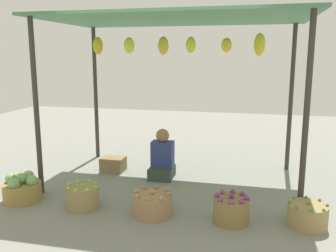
{
  "coord_description": "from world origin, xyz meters",
  "views": [
    {
      "loc": [
        1.14,
        -5.33,
        1.91
      ],
      "look_at": [
        0.0,
        -0.51,
        0.95
      ],
      "focal_mm": 39.22,
      "sensor_mm": 36.0,
      "label": 1
    }
  ],
  "objects_px": {
    "basket_potatoes": "(152,204)",
    "basket_purple_onions": "(231,209)",
    "basket_cabbages": "(22,189)",
    "basket_green_chilies": "(307,215)",
    "wooden_crate_near_vendor": "(113,164)",
    "basket_limes": "(83,197)",
    "vendor_person": "(162,159)"
  },
  "relations": [
    {
      "from": "basket_potatoes",
      "to": "basket_purple_onions",
      "type": "relative_size",
      "value": 1.17
    },
    {
      "from": "basket_green_chilies",
      "to": "wooden_crate_near_vendor",
      "type": "xyz_separation_m",
      "value": [
        -2.89,
        1.41,
        -0.02
      ]
    },
    {
      "from": "basket_limes",
      "to": "basket_green_chilies",
      "type": "height_order",
      "value": "basket_limes"
    },
    {
      "from": "basket_cabbages",
      "to": "basket_potatoes",
      "type": "height_order",
      "value": "basket_cabbages"
    },
    {
      "from": "basket_cabbages",
      "to": "basket_potatoes",
      "type": "relative_size",
      "value": 1.01
    },
    {
      "from": "basket_potatoes",
      "to": "basket_purple_onions",
      "type": "bearing_deg",
      "value": 0.97
    },
    {
      "from": "basket_cabbages",
      "to": "basket_limes",
      "type": "relative_size",
      "value": 1.2
    },
    {
      "from": "basket_potatoes",
      "to": "basket_cabbages",
      "type": "bearing_deg",
      "value": 179.17
    },
    {
      "from": "basket_potatoes",
      "to": "vendor_person",
      "type": "bearing_deg",
      "value": 99.25
    },
    {
      "from": "basket_limes",
      "to": "wooden_crate_near_vendor",
      "type": "xyz_separation_m",
      "value": [
        -0.19,
        1.52,
        -0.03
      ]
    },
    {
      "from": "basket_limes",
      "to": "basket_purple_onions",
      "type": "xyz_separation_m",
      "value": [
        1.85,
        0.03,
        0.01
      ]
    },
    {
      "from": "basket_cabbages",
      "to": "basket_limes",
      "type": "distance_m",
      "value": 0.9
    },
    {
      "from": "vendor_person",
      "to": "basket_green_chilies",
      "type": "distance_m",
      "value": 2.39
    },
    {
      "from": "basket_potatoes",
      "to": "wooden_crate_near_vendor",
      "type": "bearing_deg",
      "value": 126.27
    },
    {
      "from": "basket_cabbages",
      "to": "basket_green_chilies",
      "type": "relative_size",
      "value": 1.12
    },
    {
      "from": "basket_cabbages",
      "to": "wooden_crate_near_vendor",
      "type": "bearing_deg",
      "value": 64.56
    },
    {
      "from": "basket_cabbages",
      "to": "wooden_crate_near_vendor",
      "type": "relative_size",
      "value": 1.32
    },
    {
      "from": "vendor_person",
      "to": "basket_potatoes",
      "type": "xyz_separation_m",
      "value": [
        0.23,
        -1.38,
        -0.16
      ]
    },
    {
      "from": "basket_cabbages",
      "to": "wooden_crate_near_vendor",
      "type": "height_order",
      "value": "basket_cabbages"
    },
    {
      "from": "basket_limes",
      "to": "basket_green_chilies",
      "type": "distance_m",
      "value": 2.7
    },
    {
      "from": "basket_purple_onions",
      "to": "basket_potatoes",
      "type": "bearing_deg",
      "value": -179.03
    },
    {
      "from": "basket_limes",
      "to": "basket_green_chilies",
      "type": "xyz_separation_m",
      "value": [
        2.7,
        0.11,
        -0.01
      ]
    },
    {
      "from": "vendor_person",
      "to": "wooden_crate_near_vendor",
      "type": "distance_m",
      "value": 0.91
    },
    {
      "from": "basket_limes",
      "to": "basket_potatoes",
      "type": "xyz_separation_m",
      "value": [
        0.91,
        0.01,
        -0.01
      ]
    },
    {
      "from": "basket_limes",
      "to": "basket_potatoes",
      "type": "relative_size",
      "value": 0.85
    },
    {
      "from": "basket_purple_onions",
      "to": "wooden_crate_near_vendor",
      "type": "xyz_separation_m",
      "value": [
        -2.05,
        1.49,
        -0.04
      ]
    },
    {
      "from": "basket_cabbages",
      "to": "basket_green_chilies",
      "type": "xyz_separation_m",
      "value": [
        3.6,
        0.07,
        -0.03
      ]
    },
    {
      "from": "basket_cabbages",
      "to": "basket_purple_onions",
      "type": "distance_m",
      "value": 2.75
    },
    {
      "from": "basket_limes",
      "to": "wooden_crate_near_vendor",
      "type": "distance_m",
      "value": 1.53
    },
    {
      "from": "vendor_person",
      "to": "wooden_crate_near_vendor",
      "type": "height_order",
      "value": "vendor_person"
    },
    {
      "from": "basket_limes",
      "to": "basket_purple_onions",
      "type": "relative_size",
      "value": 0.99
    },
    {
      "from": "basket_limes",
      "to": "vendor_person",
      "type": "bearing_deg",
      "value": 63.78
    }
  ]
}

